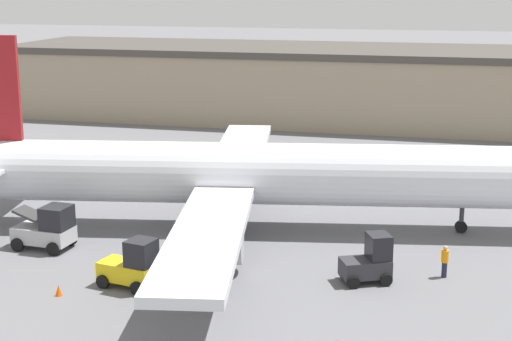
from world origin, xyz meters
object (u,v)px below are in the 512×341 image
at_px(baggage_tug, 370,261).
at_px(belt_loader_truck, 48,229).
at_px(ground_crew_worker, 445,260).
at_px(pushback_tug, 133,266).
at_px(safety_cone_far, 59,290).
at_px(airplane, 240,174).

relative_size(baggage_tug, belt_loader_truck, 0.83).
bearing_deg(baggage_tug, ground_crew_worker, -2.43).
distance_m(pushback_tug, safety_cone_far, 3.67).
relative_size(ground_crew_worker, pushback_tug, 0.55).
bearing_deg(safety_cone_far, baggage_tug, 20.98).
relative_size(ground_crew_worker, belt_loader_truck, 0.50).
bearing_deg(baggage_tug, pushback_tug, 172.37).
xyz_separation_m(ground_crew_worker, belt_loader_truck, (-21.68, -0.98, 0.28)).
distance_m(airplane, pushback_tug, 10.99).
bearing_deg(pushback_tug, baggage_tug, 29.05).
bearing_deg(pushback_tug, safety_cone_far, -136.74).
relative_size(belt_loader_truck, safety_cone_far, 6.15).
xyz_separation_m(airplane, safety_cone_far, (-5.62, -12.32, -3.12)).
bearing_deg(safety_cone_far, pushback_tug, 31.89).
bearing_deg(safety_cone_far, ground_crew_worker, 21.37).
height_order(belt_loader_truck, safety_cone_far, belt_loader_truck).
distance_m(ground_crew_worker, safety_cone_far, 19.19).
relative_size(baggage_tug, pushback_tug, 0.92).
height_order(airplane, safety_cone_far, airplane).
height_order(ground_crew_worker, pushback_tug, pushback_tug).
bearing_deg(belt_loader_truck, airplane, 38.06).
relative_size(baggage_tug, safety_cone_far, 5.12).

